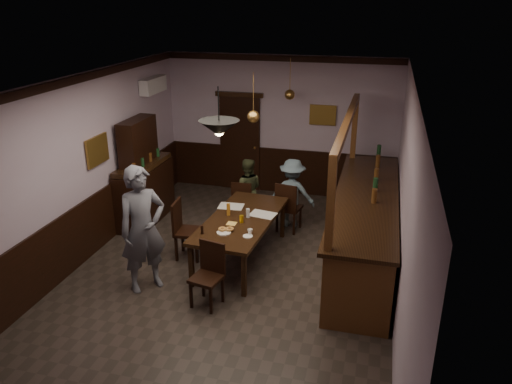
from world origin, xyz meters
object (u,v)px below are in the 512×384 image
(soda_can, at_px, (242,219))
(pendant_iron, at_px, (219,128))
(chair_far_right, at_px, (288,205))
(chair_near, at_px, (209,271))
(person_seated_right, at_px, (292,193))
(sideboard, at_px, (143,181))
(dining_table, at_px, (241,222))
(chair_far_left, at_px, (243,201))
(bar_counter, at_px, (365,226))
(pendant_brass_far, at_px, (290,95))
(chair_side, at_px, (184,227))
(coffee_cup, at_px, (250,231))
(pendant_brass_mid, at_px, (253,117))
(person_seated_left, at_px, (247,190))
(person_standing, at_px, (143,229))

(soda_can, relative_size, pendant_iron, 0.18)
(chair_far_right, height_order, chair_near, chair_far_right)
(person_seated_right, distance_m, sideboard, 2.85)
(person_seated_right, bearing_deg, dining_table, 71.79)
(chair_far_left, height_order, chair_near, chair_near)
(soda_can, relative_size, bar_counter, 0.03)
(chair_far_left, xyz_separation_m, pendant_brass_far, (0.61, 1.29, 1.81))
(chair_side, relative_size, person_seated_right, 0.75)
(chair_far_right, relative_size, coffee_cup, 12.00)
(sideboard, bearing_deg, pendant_brass_mid, -11.86)
(sideboard, distance_m, pendant_iron, 3.30)
(chair_far_right, bearing_deg, coffee_cup, 93.01)
(chair_near, xyz_separation_m, person_seated_right, (0.65, 2.84, 0.16))
(chair_far_right, height_order, coffee_cup, chair_far_right)
(soda_can, bearing_deg, dining_table, 109.37)
(person_seated_right, distance_m, pendant_iron, 2.98)
(dining_table, height_order, person_seated_left, person_seated_left)
(person_standing, bearing_deg, person_seated_right, 9.18)
(person_standing, bearing_deg, coffee_cup, -24.47)
(person_seated_left, bearing_deg, pendant_brass_far, -132.88)
(pendant_brass_mid, bearing_deg, person_seated_left, 111.42)
(coffee_cup, height_order, pendant_brass_far, pendant_brass_far)
(coffee_cup, bearing_deg, chair_near, -111.66)
(chair_far_right, distance_m, person_seated_left, 0.94)
(chair_side, distance_m, coffee_cup, 1.32)
(person_seated_right, relative_size, soda_can, 11.03)
(person_seated_right, height_order, bar_counter, bar_counter)
(sideboard, relative_size, bar_counter, 0.47)
(chair_side, bearing_deg, pendant_brass_far, -28.56)
(chair_side, bearing_deg, soda_can, -95.23)
(pendant_brass_mid, bearing_deg, person_seated_right, 62.31)
(bar_counter, bearing_deg, chair_far_right, 153.85)
(chair_near, bearing_deg, pendant_brass_mid, 97.40)
(chair_side, bearing_deg, dining_table, -86.08)
(chair_side, height_order, person_seated_left, person_seated_left)
(chair_far_right, relative_size, pendant_brass_far, 1.19)
(person_seated_left, distance_m, person_seated_right, 0.90)
(person_standing, height_order, person_seated_right, person_standing)
(coffee_cup, relative_size, pendant_brass_mid, 0.10)
(chair_far_left, relative_size, chair_near, 0.96)
(pendant_iron, bearing_deg, sideboard, 139.89)
(chair_side, height_order, person_standing, person_standing)
(pendant_brass_far, bearing_deg, pendant_brass_mid, -95.62)
(chair_far_left, bearing_deg, pendant_brass_mid, 115.92)
(chair_near, relative_size, chair_side, 0.93)
(dining_table, bearing_deg, chair_far_right, 66.71)
(chair_near, bearing_deg, sideboard, 144.27)
(dining_table, height_order, chair_side, chair_side)
(person_seated_right, distance_m, bar_counter, 1.70)
(person_seated_left, xyz_separation_m, coffee_cup, (0.63, -2.11, 0.18))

